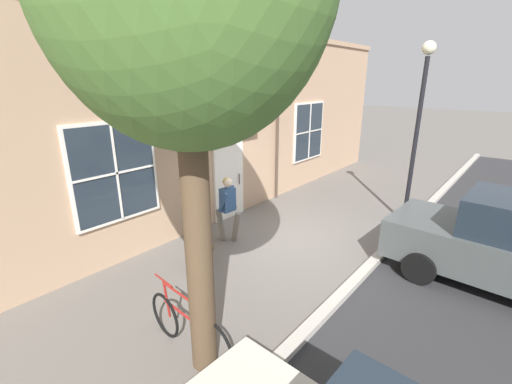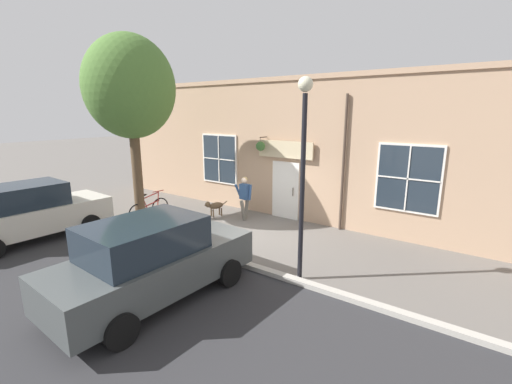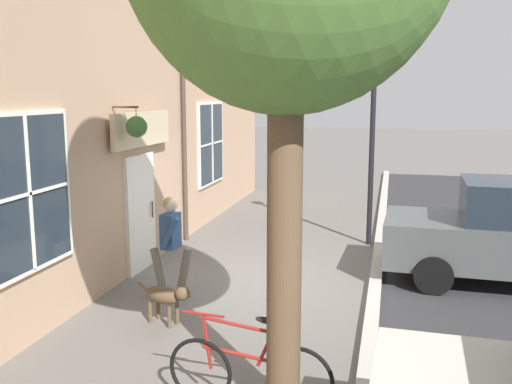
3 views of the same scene
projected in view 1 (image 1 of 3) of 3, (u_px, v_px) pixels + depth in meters
name	position (u px, v px, depth m)	size (l,w,h in m)	color
ground_plane	(290.00, 240.00, 8.30)	(90.00, 90.00, 0.00)	#66605B
storefront_facade	(219.00, 127.00, 8.94)	(0.95, 18.00, 5.05)	tan
pedestrian_walking	(228.00, 204.00, 7.99)	(0.67, 0.57, 1.59)	#6B665B
dog_on_leash	(204.00, 246.00, 7.09)	(0.96, 0.45, 0.63)	brown
leaning_bicycle	(189.00, 327.00, 4.84)	(1.74, 0.16, 1.00)	black
street_lamp	(420.00, 109.00, 8.42)	(0.32, 0.32, 4.57)	black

